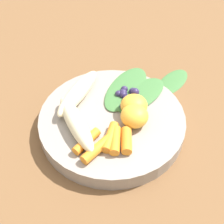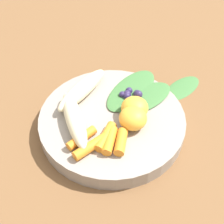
{
  "view_description": "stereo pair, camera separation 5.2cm",
  "coord_description": "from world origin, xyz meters",
  "px_view_note": "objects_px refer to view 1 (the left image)",
  "views": [
    {
      "loc": [
        0.25,
        0.25,
        0.41
      ],
      "look_at": [
        0.0,
        0.0,
        0.04
      ],
      "focal_mm": 49.59,
      "sensor_mm": 36.0,
      "label": 1
    },
    {
      "loc": [
        0.21,
        0.29,
        0.41
      ],
      "look_at": [
        0.0,
        0.0,
        0.04
      ],
      "focal_mm": 49.59,
      "sensor_mm": 36.0,
      "label": 2
    }
  ],
  "objects_px": {
    "bowl": "(112,122)",
    "banana_peeled_right": "(78,93)",
    "orange_segment_near": "(134,106)",
    "banana_peeled_left": "(76,123)",
    "kale_leaf_stray": "(172,81)"
  },
  "relations": [
    {
      "from": "bowl",
      "to": "kale_leaf_stray",
      "type": "bearing_deg",
      "value": -179.85
    },
    {
      "from": "banana_peeled_right",
      "to": "orange_segment_near",
      "type": "xyz_separation_m",
      "value": [
        -0.04,
        0.09,
        0.0
      ]
    },
    {
      "from": "banana_peeled_left",
      "to": "kale_leaf_stray",
      "type": "height_order",
      "value": "banana_peeled_left"
    },
    {
      "from": "banana_peeled_left",
      "to": "banana_peeled_right",
      "type": "height_order",
      "value": "same"
    },
    {
      "from": "kale_leaf_stray",
      "to": "banana_peeled_right",
      "type": "bearing_deg",
      "value": 151.2
    },
    {
      "from": "orange_segment_near",
      "to": "banana_peeled_left",
      "type": "bearing_deg",
      "value": -23.38
    },
    {
      "from": "bowl",
      "to": "banana_peeled_right",
      "type": "relative_size",
      "value": 1.95
    },
    {
      "from": "banana_peeled_right",
      "to": "bowl",
      "type": "bearing_deg",
      "value": 79.89
    },
    {
      "from": "banana_peeled_left",
      "to": "orange_segment_near",
      "type": "xyz_separation_m",
      "value": [
        -0.09,
        0.04,
        0.0
      ]
    },
    {
      "from": "orange_segment_near",
      "to": "kale_leaf_stray",
      "type": "xyz_separation_m",
      "value": [
        -0.14,
        -0.02,
        -0.04
      ]
    },
    {
      "from": "orange_segment_near",
      "to": "kale_leaf_stray",
      "type": "distance_m",
      "value": 0.15
    },
    {
      "from": "kale_leaf_stray",
      "to": "orange_segment_near",
      "type": "bearing_deg",
      "value": -179.22
    },
    {
      "from": "banana_peeled_right",
      "to": "orange_segment_near",
      "type": "bearing_deg",
      "value": 95.87
    },
    {
      "from": "banana_peeled_left",
      "to": "kale_leaf_stray",
      "type": "relative_size",
      "value": 1.32
    },
    {
      "from": "bowl",
      "to": "banana_peeled_right",
      "type": "bearing_deg",
      "value": -80.54
    }
  ]
}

